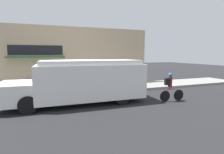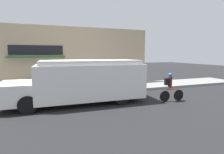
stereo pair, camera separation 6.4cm
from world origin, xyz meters
The scene contains 6 objects.
ground_plane centered at (0.00, 0.00, 0.00)m, with size 70.00×70.00×0.00m, color #232326.
sidewalk centered at (0.00, 1.36, 0.08)m, with size 28.00×2.71×0.16m.
storefront centered at (-0.07, 2.95, 2.28)m, with size 12.84×0.82×4.55m.
school_bus centered at (0.17, -1.52, 1.16)m, with size 7.03×2.89×2.23m.
cyclist centered at (4.64, -2.89, 0.77)m, with size 1.48×0.20×1.55m.
trash_bin centered at (-2.51, 1.58, 0.60)m, with size 0.60×0.60×0.86m.
Camera 1 is at (-1.49, -10.46, 2.54)m, focal length 28.00 mm.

